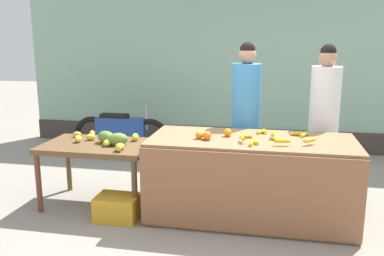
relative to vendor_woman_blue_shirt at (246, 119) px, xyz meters
The scene contains 12 objects.
ground_plane 1.20m from the vendor_woman_blue_shirt, 112.90° to the right, with size 24.00×24.00×0.00m, color gray.
market_wall_back 2.24m from the vendor_woman_blue_shirt, 97.82° to the left, with size 7.46×0.23×2.87m.
fruit_stall_counter 0.88m from the vendor_woman_blue_shirt, 81.02° to the right, with size 2.12×0.94×0.86m.
side_table_wooden 1.78m from the vendor_woman_blue_shirt, 156.34° to the right, with size 1.20×0.77×0.72m.
banana_bunch_pile 0.78m from the vendor_woman_blue_shirt, 65.18° to the right, with size 0.75×0.68×0.07m.
orange_pile 0.85m from the vendor_woman_blue_shirt, 110.77° to the right, with size 0.36×0.28×0.09m.
mango_papaya_pile 1.63m from the vendor_woman_blue_shirt, 155.01° to the right, with size 0.84×0.66×0.14m.
vendor_woman_blue_shirt is the anchor object (origin of this frame).
vendor_woman_white_shirt 0.90m from the vendor_woman_blue_shirt, ahead, with size 0.34×0.34×1.81m.
parked_motorcycle 2.38m from the vendor_woman_blue_shirt, 151.10° to the left, with size 1.60×0.18×0.88m.
produce_crate 1.82m from the vendor_woman_blue_shirt, 139.57° to the right, with size 0.44×0.32×0.26m, color gold.
produce_sack 1.02m from the vendor_woman_blue_shirt, behind, with size 0.36×0.30×0.48m, color tan.
Camera 1 is at (0.61, -4.15, 1.88)m, focal length 38.38 mm.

